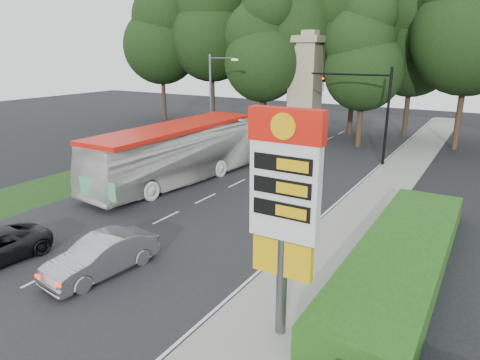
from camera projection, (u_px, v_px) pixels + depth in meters
The scene contains 20 objects.
ground at pixel (33, 283), 15.88m from camera, with size 120.00×120.00×0.00m, color black.
road_surface at pixel (215, 194), 25.71m from camera, with size 14.00×80.00×0.02m, color black.
sidewalk_right at pixel (355, 221), 21.49m from camera, with size 3.00×80.00×0.12m, color gray.
grass_verge_left at pixel (161, 155), 35.33m from camera, with size 5.00×50.00×0.02m, color #193814.
hedge at pixel (402, 257), 16.57m from camera, with size 3.00×14.00×1.20m, color #1F4C14.
gas_station_pylon at pixel (284, 196), 11.68m from camera, with size 2.10×0.45×6.85m.
traffic_signal_mast at pixel (370, 102), 31.39m from camera, with size 6.10×0.35×7.20m.
streetlight_signs at pixel (213, 98), 36.10m from camera, with size 2.75×0.98×8.00m.
monument at pixel (305, 86), 39.98m from camera, with size 3.00×3.00×10.05m.
tree_far_west at pixel (160, 30), 50.73m from camera, with size 8.96×8.96×17.60m.
tree_west_mid at pixel (211, 20), 49.11m from camera, with size 9.80×9.80×19.25m.
tree_west_near at pixel (265, 35), 48.26m from camera, with size 8.40×8.40×16.50m.
tree_center_left at pixel (292, 11), 41.93m from camera, with size 10.08×10.08×19.80m.
tree_center_right at pixel (358, 21), 40.89m from camera, with size 9.24×9.24×18.15m.
tree_east_near at pixel (415, 35), 40.44m from camera, with size 8.12×8.12×15.95m.
tree_east_mid at pixel (474, 11), 34.20m from camera, with size 9.52×9.52×18.70m.
tree_monument_left at pixel (263, 46), 40.11m from camera, with size 7.28×7.28×14.30m.
tree_monument_right at pixel (365, 54), 36.01m from camera, with size 6.72×6.72×13.20m.
transit_bus at pixel (177, 154), 27.58m from camera, with size 3.14×13.44×3.74m, color silver.
sedan_silver at pixel (102, 256), 16.33m from camera, with size 1.58×4.54×1.49m, color #9C9EA4.
Camera 1 is at (13.88, -8.10, 8.24)m, focal length 32.00 mm.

